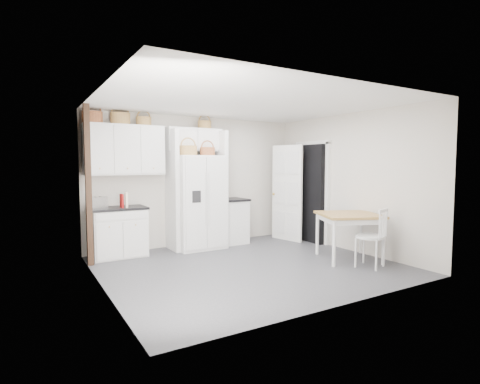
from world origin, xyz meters
TOP-DOWN VIEW (x-y plane):
  - floor at (0.00, 0.00)m, footprint 4.50×4.50m
  - ceiling at (0.00, 0.00)m, footprint 4.50×4.50m
  - wall_back at (0.00, 2.00)m, footprint 4.50×0.00m
  - wall_left at (-2.25, 0.00)m, footprint 0.00×4.00m
  - wall_right at (2.25, 0.00)m, footprint 0.00×4.00m
  - refrigerator at (-0.15, 1.63)m, footprint 0.94×0.75m
  - base_cab_left at (-1.67, 1.70)m, footprint 0.91×0.58m
  - base_cab_right at (0.64, 1.70)m, footprint 0.50×0.61m
  - dining_table at (1.70, -0.53)m, footprint 1.26×1.26m
  - windsor_chair at (1.63, -1.04)m, footprint 0.60×0.58m
  - counter_left at (-1.67, 1.70)m, footprint 0.95×0.62m
  - counter_right at (0.64, 1.70)m, footprint 0.55×0.65m
  - toaster at (-2.01, 1.69)m, footprint 0.32×0.23m
  - cookbook_red at (-1.62, 1.62)m, footprint 0.04×0.16m
  - cookbook_cream at (-1.54, 1.62)m, footprint 0.07×0.18m
  - basket_upper_a at (-2.03, 1.83)m, footprint 0.34×0.34m
  - basket_upper_b at (-1.56, 1.83)m, footprint 0.34×0.34m
  - basket_upper_c at (-1.14, 1.83)m, footprint 0.27×0.27m
  - basket_bridge_b at (0.09, 1.83)m, footprint 0.28×0.28m
  - basket_fridge_a at (-0.39, 1.53)m, footprint 0.34×0.34m
  - basket_fridge_b at (0.01, 1.53)m, footprint 0.30×0.30m
  - upper_cabinet at (-1.50, 1.83)m, footprint 1.40×0.34m
  - bridge_cabinet at (-0.15, 1.83)m, footprint 1.12×0.34m
  - fridge_panel_left at (-0.66, 1.70)m, footprint 0.08×0.60m
  - fridge_panel_right at (0.36, 1.70)m, footprint 0.08×0.60m
  - trim_post at (-2.20, 1.35)m, footprint 0.09×0.09m
  - doorway_void at (2.16, 1.00)m, footprint 0.18×0.85m
  - door_slab at (1.80, 1.33)m, footprint 0.21×0.79m

SIDE VIEW (x-z plane):
  - floor at x=0.00m, z-range 0.00..0.00m
  - dining_table at x=1.70m, z-range 0.00..0.80m
  - base_cab_left at x=-1.67m, z-range 0.00..0.85m
  - base_cab_right at x=0.64m, z-range 0.00..0.89m
  - windsor_chair at x=1.63m, z-range 0.00..0.99m
  - counter_left at x=-1.67m, z-range 0.85..0.88m
  - refrigerator at x=-0.15m, z-range 0.00..1.81m
  - counter_right at x=0.64m, z-range 0.89..0.93m
  - toaster at x=-2.01m, z-range 0.88..1.08m
  - cookbook_red at x=-1.62m, z-range 0.88..1.12m
  - cookbook_cream at x=-1.54m, z-range 0.88..1.15m
  - doorway_void at x=2.16m, z-range 0.00..2.05m
  - door_slab at x=1.80m, z-range 0.00..2.05m
  - fridge_panel_left at x=-0.66m, z-range 0.00..2.30m
  - fridge_panel_right at x=0.36m, z-range 0.00..2.30m
  - wall_back at x=0.00m, z-range -0.95..3.55m
  - wall_left at x=-2.25m, z-range -0.70..3.30m
  - wall_right at x=2.25m, z-range -0.70..3.30m
  - trim_post at x=-2.20m, z-range 0.00..2.60m
  - basket_fridge_b at x=0.01m, z-range 1.81..1.97m
  - basket_fridge_a at x=-0.39m, z-range 1.81..1.99m
  - upper_cabinet at x=-1.50m, z-range 1.45..2.35m
  - bridge_cabinet at x=-0.15m, z-range 1.90..2.35m
  - basket_bridge_b at x=0.09m, z-range 2.35..2.51m
  - basket_upper_c at x=-1.14m, z-range 2.35..2.51m
  - basket_upper_a at x=-2.03m, z-range 2.35..2.54m
  - basket_upper_b at x=-1.56m, z-range 2.35..2.55m
  - ceiling at x=0.00m, z-range 2.60..2.60m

